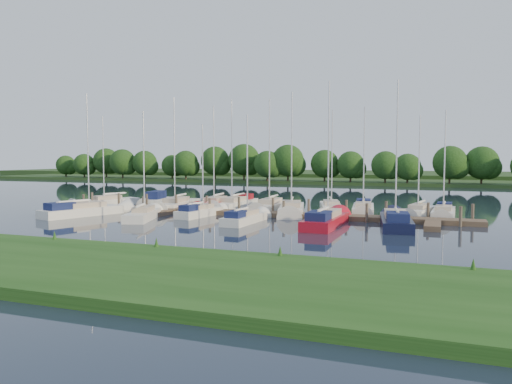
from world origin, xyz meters
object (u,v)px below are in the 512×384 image
(dock, at_px, (248,214))
(sailboat_n_0, at_px, (106,203))
(motorboat, at_px, (155,201))
(sailboat_s_2, at_px, (201,213))
(sailboat_n_5, at_px, (270,208))

(dock, bearing_deg, sailboat_n_0, 168.76)
(motorboat, bearing_deg, sailboat_s_2, 129.24)
(sailboat_n_0, bearing_deg, sailboat_s_2, -179.12)
(motorboat, distance_m, sailboat_n_5, 14.20)
(motorboat, height_order, sailboat_s_2, sailboat_s_2)
(sailboat_n_0, distance_m, sailboat_s_2, 15.27)
(dock, relative_size, sailboat_n_0, 3.89)
(sailboat_n_5, bearing_deg, motorboat, -7.03)
(dock, xyz_separation_m, sailboat_n_0, (-18.40, 3.66, 0.08))
(sailboat_n_0, relative_size, sailboat_s_2, 1.16)
(motorboat, bearing_deg, sailboat_n_5, 164.67)
(motorboat, distance_m, sailboat_s_2, 12.84)
(motorboat, bearing_deg, dock, 143.55)
(dock, xyz_separation_m, sailboat_s_2, (-4.06, -1.58, 0.13))
(dock, xyz_separation_m, motorboat, (-13.94, 6.62, 0.19))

